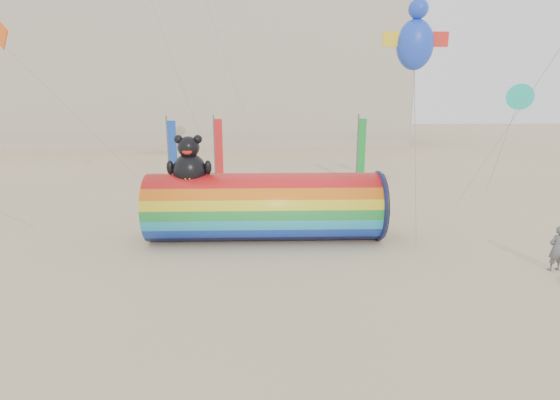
{
  "coord_description": "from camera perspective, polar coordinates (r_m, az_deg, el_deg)",
  "views": [
    {
      "loc": [
        -0.04,
        -15.95,
        6.71
      ],
      "look_at": [
        0.5,
        1.5,
        2.4
      ],
      "focal_mm": 28.0,
      "sensor_mm": 36.0,
      "label": 1
    }
  ],
  "objects": [
    {
      "name": "ground",
      "position": [
        17.3,
        -1.52,
        -8.96
      ],
      "size": [
        160.0,
        160.0,
        0.0
      ],
      "primitive_type": "plane",
      "color": "#CCB58C",
      "rests_on": "ground"
    },
    {
      "name": "hotel_building",
      "position": [
        63.14,
        -13.26,
        16.79
      ],
      "size": [
        60.4,
        15.4,
        20.6
      ],
      "color": "#B7AD99",
      "rests_on": "ground"
    },
    {
      "name": "windsock_assembly",
      "position": [
        20.2,
        -1.99,
        -0.66
      ],
      "size": [
        10.77,
        3.28,
        4.97
      ],
      "color": "red",
      "rests_on": "ground"
    },
    {
      "name": "kite_handler",
      "position": [
        19.9,
        32.41,
        -5.36
      ],
      "size": [
        0.72,
        0.53,
        1.79
      ],
      "primitive_type": "imported",
      "rotation": [
        0.0,
        0.0,
        3.31
      ],
      "color": "#53575A",
      "rests_on": "ground"
    },
    {
      "name": "festival_banners",
      "position": [
        31.07,
        -3.65,
        6.31
      ],
      "size": [
        13.9,
        2.07,
        5.2
      ],
      "color": "#59595E",
      "rests_on": "ground"
    }
  ]
}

